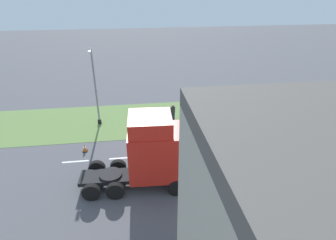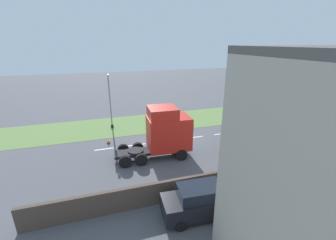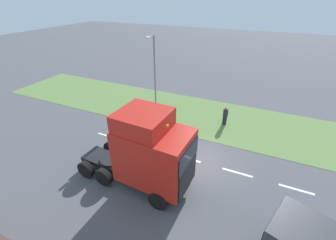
{
  "view_description": "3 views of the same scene",
  "coord_description": "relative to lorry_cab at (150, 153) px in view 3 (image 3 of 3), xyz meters",
  "views": [
    {
      "loc": [
        16.79,
        -2.89,
        11.25
      ],
      "look_at": [
        -1.24,
        -0.46,
        2.16
      ],
      "focal_mm": 30.0,
      "sensor_mm": 36.0,
      "label": 1
    },
    {
      "loc": [
        20.54,
        -7.04,
        9.83
      ],
      "look_at": [
        -1.74,
        -0.05,
        1.67
      ],
      "focal_mm": 24.0,
      "sensor_mm": 36.0,
      "label": 2
    },
    {
      "loc": [
        10.99,
        2.89,
        9.5
      ],
      "look_at": [
        -1.89,
        -2.96,
        1.38
      ],
      "focal_mm": 24.0,
      "sensor_mm": 36.0,
      "label": 3
    }
  ],
  "objects": [
    {
      "name": "ground_plane",
      "position": [
        -3.03,
        1.76,
        -2.3
      ],
      "size": [
        120.0,
        120.0,
        0.0
      ],
      "primitive_type": "plane",
      "color": "#515156",
      "rests_on": "ground"
    },
    {
      "name": "grass_verge",
      "position": [
        -9.03,
        1.76,
        -2.3
      ],
      "size": [
        7.0,
        44.0,
        0.01
      ],
      "color": "#607F42",
      "rests_on": "ground"
    },
    {
      "name": "lane_markings",
      "position": [
        -3.03,
        1.06,
        -2.3
      ],
      "size": [
        0.16,
        14.6,
        0.0
      ],
      "color": "white",
      "rests_on": "ground"
    },
    {
      "name": "lorry_cab",
      "position": [
        0.0,
        0.0,
        0.0
      ],
      "size": [
        2.85,
        6.8,
        4.74
      ],
      "rotation": [
        0.0,
        0.0,
        -0.05
      ],
      "color": "black",
      "rests_on": "ground"
    },
    {
      "name": "lamp_post",
      "position": [
        -8.54,
        -4.13,
        0.72
      ],
      "size": [
        1.28,
        0.32,
        6.55
      ],
      "color": "black",
      "rests_on": "ground"
    },
    {
      "name": "pedestrian",
      "position": [
        -8.41,
        2.29,
        -1.54
      ],
      "size": [
        0.39,
        0.39,
        1.57
      ],
      "color": "#1E233D",
      "rests_on": "ground"
    },
    {
      "name": "traffic_cone_lead",
      "position": [
        -4.28,
        -4.83,
        -2.02
      ],
      "size": [
        0.36,
        0.36,
        0.58
      ],
      "color": "black",
      "rests_on": "ground"
    }
  ]
}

